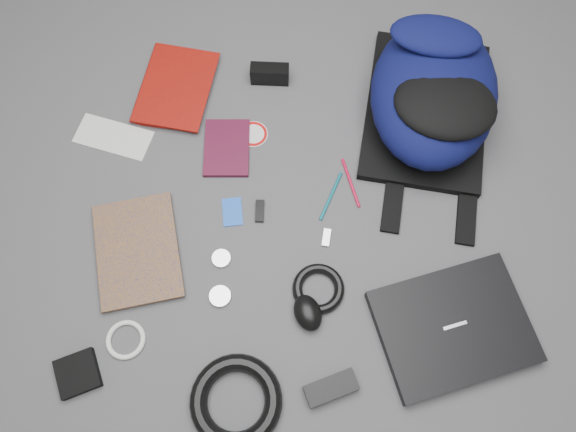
{
  "coord_description": "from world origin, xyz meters",
  "views": [
    {
      "loc": [
        0.03,
        -0.5,
        1.34
      ],
      "look_at": [
        0.0,
        0.0,
        0.02
      ],
      "focal_mm": 35.0,
      "sensor_mm": 36.0,
      "label": 1
    }
  ],
  "objects_px": {
    "backpack": "(434,92)",
    "textbook_red": "(142,82)",
    "power_brick": "(331,388)",
    "laptop": "(453,327)",
    "comic_book": "(97,259)",
    "pouch": "(78,374)",
    "mouse": "(308,313)",
    "dvd_case": "(227,148)",
    "compact_camera": "(270,74)"
  },
  "relations": [
    {
      "from": "mouse",
      "to": "pouch",
      "type": "xyz_separation_m",
      "value": [
        -0.52,
        -0.16,
        -0.01
      ]
    },
    {
      "from": "comic_book",
      "to": "dvd_case",
      "type": "distance_m",
      "value": 0.44
    },
    {
      "from": "laptop",
      "to": "mouse",
      "type": "relative_size",
      "value": 3.85
    },
    {
      "from": "textbook_red",
      "to": "power_brick",
      "type": "height_order",
      "value": "power_brick"
    },
    {
      "from": "laptop",
      "to": "power_brick",
      "type": "bearing_deg",
      "value": -171.02
    },
    {
      "from": "compact_camera",
      "to": "pouch",
      "type": "xyz_separation_m",
      "value": [
        -0.39,
        -0.82,
        -0.02
      ]
    },
    {
      "from": "textbook_red",
      "to": "mouse",
      "type": "bearing_deg",
      "value": -44.08
    },
    {
      "from": "dvd_case",
      "to": "comic_book",
      "type": "bearing_deg",
      "value": -134.96
    },
    {
      "from": "textbook_red",
      "to": "compact_camera",
      "type": "distance_m",
      "value": 0.36
    },
    {
      "from": "textbook_red",
      "to": "pouch",
      "type": "distance_m",
      "value": 0.79
    },
    {
      "from": "comic_book",
      "to": "power_brick",
      "type": "xyz_separation_m",
      "value": [
        0.59,
        -0.28,
        0.0
      ]
    },
    {
      "from": "compact_camera",
      "to": "power_brick",
      "type": "relative_size",
      "value": 0.89
    },
    {
      "from": "laptop",
      "to": "compact_camera",
      "type": "distance_m",
      "value": 0.82
    },
    {
      "from": "laptop",
      "to": "dvd_case",
      "type": "bearing_deg",
      "value": 122.72
    },
    {
      "from": "backpack",
      "to": "compact_camera",
      "type": "bearing_deg",
      "value": 175.87
    },
    {
      "from": "laptop",
      "to": "textbook_red",
      "type": "relative_size",
      "value": 1.33
    },
    {
      "from": "compact_camera",
      "to": "mouse",
      "type": "height_order",
      "value": "compact_camera"
    },
    {
      "from": "mouse",
      "to": "power_brick",
      "type": "height_order",
      "value": "mouse"
    },
    {
      "from": "mouse",
      "to": "pouch",
      "type": "distance_m",
      "value": 0.55
    },
    {
      "from": "textbook_red",
      "to": "dvd_case",
      "type": "relative_size",
      "value": 1.55
    },
    {
      "from": "comic_book",
      "to": "compact_camera",
      "type": "relative_size",
      "value": 2.62
    },
    {
      "from": "laptop",
      "to": "dvd_case",
      "type": "height_order",
      "value": "laptop"
    },
    {
      "from": "comic_book",
      "to": "compact_camera",
      "type": "height_order",
      "value": "compact_camera"
    },
    {
      "from": "comic_book",
      "to": "pouch",
      "type": "bearing_deg",
      "value": -103.78
    },
    {
      "from": "backpack",
      "to": "power_brick",
      "type": "height_order",
      "value": "backpack"
    },
    {
      "from": "laptop",
      "to": "power_brick",
      "type": "height_order",
      "value": "laptop"
    },
    {
      "from": "textbook_red",
      "to": "dvd_case",
      "type": "height_order",
      "value": "textbook_red"
    },
    {
      "from": "backpack",
      "to": "textbook_red",
      "type": "xyz_separation_m",
      "value": [
        -0.79,
        0.05,
        -0.09
      ]
    },
    {
      "from": "dvd_case",
      "to": "mouse",
      "type": "bearing_deg",
      "value": -64.84
    },
    {
      "from": "compact_camera",
      "to": "power_brick",
      "type": "xyz_separation_m",
      "value": [
        0.19,
        -0.83,
        -0.01
      ]
    },
    {
      "from": "dvd_case",
      "to": "power_brick",
      "type": "distance_m",
      "value": 0.67
    },
    {
      "from": "laptop",
      "to": "compact_camera",
      "type": "bearing_deg",
      "value": 105.84
    },
    {
      "from": "comic_book",
      "to": "mouse",
      "type": "bearing_deg",
      "value": -26.35
    },
    {
      "from": "comic_book",
      "to": "pouch",
      "type": "xyz_separation_m",
      "value": [
        0.0,
        -0.27,
        0.0
      ]
    },
    {
      "from": "backpack",
      "to": "laptop",
      "type": "bearing_deg",
      "value": -78.9
    },
    {
      "from": "power_brick",
      "to": "laptop",
      "type": "bearing_deg",
      "value": 4.81
    },
    {
      "from": "pouch",
      "to": "dvd_case",
      "type": "bearing_deg",
      "value": 64.27
    },
    {
      "from": "backpack",
      "to": "mouse",
      "type": "xyz_separation_m",
      "value": [
        -0.3,
        -0.57,
        -0.08
      ]
    },
    {
      "from": "backpack",
      "to": "dvd_case",
      "type": "relative_size",
      "value": 3.0
    },
    {
      "from": "pouch",
      "to": "compact_camera",
      "type": "bearing_deg",
      "value": 64.58
    },
    {
      "from": "textbook_red",
      "to": "comic_book",
      "type": "distance_m",
      "value": 0.52
    },
    {
      "from": "laptop",
      "to": "comic_book",
      "type": "height_order",
      "value": "laptop"
    },
    {
      "from": "laptop",
      "to": "mouse",
      "type": "bearing_deg",
      "value": 158.29
    },
    {
      "from": "backpack",
      "to": "textbook_red",
      "type": "distance_m",
      "value": 0.79
    },
    {
      "from": "dvd_case",
      "to": "pouch",
      "type": "height_order",
      "value": "pouch"
    },
    {
      "from": "laptop",
      "to": "textbook_red",
      "type": "xyz_separation_m",
      "value": [
        -0.83,
        0.64,
        -0.0
      ]
    },
    {
      "from": "backpack",
      "to": "comic_book",
      "type": "bearing_deg",
      "value": -143.67
    },
    {
      "from": "pouch",
      "to": "laptop",
      "type": "bearing_deg",
      "value": 9.84
    },
    {
      "from": "mouse",
      "to": "power_brick",
      "type": "relative_size",
      "value": 0.75
    },
    {
      "from": "comic_book",
      "to": "power_brick",
      "type": "relative_size",
      "value": 2.32
    }
  ]
}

